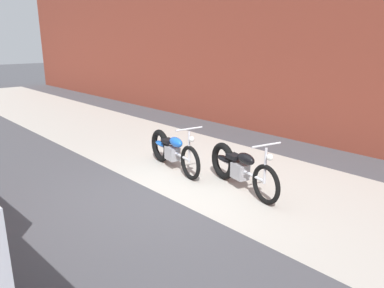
# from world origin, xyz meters

# --- Properties ---
(ground_plane) EXTENTS (80.00, 80.00, 0.00)m
(ground_plane) POSITION_xyz_m (0.00, 0.00, 0.00)
(ground_plane) COLOR #47474C
(sidewalk_slab) EXTENTS (36.00, 3.50, 0.01)m
(sidewalk_slab) POSITION_xyz_m (0.00, 1.75, 0.00)
(sidewalk_slab) COLOR #B2ADA3
(sidewalk_slab) RESTS_ON ground
(brick_building_wall) EXTENTS (36.00, 0.50, 5.55)m
(brick_building_wall) POSITION_xyz_m (0.00, 5.20, 2.77)
(brick_building_wall) COLOR brown
(brick_building_wall) RESTS_ON ground
(motorcycle_blue) EXTENTS (1.99, 0.69, 1.03)m
(motorcycle_blue) POSITION_xyz_m (-1.09, 1.04, 0.40)
(motorcycle_blue) COLOR black
(motorcycle_blue) RESTS_ON ground
(motorcycle_black) EXTENTS (1.97, 0.75, 1.03)m
(motorcycle_black) POSITION_xyz_m (0.58, 1.26, 0.40)
(motorcycle_black) COLOR black
(motorcycle_black) RESTS_ON ground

